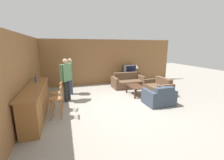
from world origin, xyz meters
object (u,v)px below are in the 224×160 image
Objects in this scene: person_by_counter at (66,78)px; coffee_table at (136,87)px; tv_unit at (129,78)px; bar_chair_near at (56,101)px; bar_chair_mid at (57,95)px; bottle at (36,79)px; armchair_near at (159,98)px; couch_far at (128,82)px; tv at (129,69)px; table_lamp at (137,67)px; person_by_window at (71,74)px; loveseat_right at (158,88)px.

coffee_table is at bearing -2.66° from person_by_counter.
person_by_counter reaches higher than tv_unit.
bar_chair_near is 0.60m from bar_chair_mid.
coffee_table is 3.99× the size of bottle.
bottle is (-4.39, 0.95, 0.84)m from armchair_near.
couch_far is 1.16m from tv.
couch_far is 6.81× the size of bottle.
couch_far is at bearing 81.91° from coffee_table.
table_lamp is at bearing 76.96° from armchair_near.
bar_chair_near is 5.80m from table_lamp.
tv_unit is 0.74× the size of person_by_window.
loveseat_right is at bearing -6.02° from coffee_table.
bar_chair_near reaches higher than loveseat_right.
loveseat_right is 4.18m from person_by_window.
person_by_window is at bearing 143.13° from armchair_near.
coffee_table is (-0.34, 1.33, 0.09)m from armchair_near.
bar_chair_mid is 0.73× the size of loveseat_right.
bar_chair_mid is 5.04m from tv_unit.
couch_far is at bearing 30.42° from bar_chair_mid.
tv_unit is (4.06, 3.57, -0.25)m from bar_chair_near.
bar_chair_near is at bearing -142.97° from couch_far.
bar_chair_mid is 3.47m from coffee_table.
bar_chair_near reaches higher than couch_far.
couch_far is 4.67m from bottle.
tv_unit is (0.68, 2.25, -0.05)m from coffee_table.
table_lamp is at bearing 33.19° from bar_chair_mid.
couch_far is at bearing 6.34° from person_by_window.
coffee_table is at bearing 12.14° from bar_chair_mid.
loveseat_right is 5.55× the size of bottle.
bar_chair_mid is 1.90m from person_by_window.
person_by_window is (-3.50, -1.21, 0.09)m from tv.
tv reaches higher than coffee_table.
person_by_counter is (-3.37, 1.47, 0.70)m from armchair_near.
coffee_table is (-0.20, -1.37, 0.09)m from couch_far.
bottle is at bearing -130.88° from person_by_window.
coffee_table is 2.35m from tv_unit.
table_lamp reaches higher than tv_unit.
person_by_window is at bearing 49.12° from bottle.
tv_unit is at bearing 29.59° from person_by_counter.
bottle is (-5.19, -0.26, 0.85)m from loveseat_right.
armchair_near reaches higher than loveseat_right.
coffee_table is 4.14m from bottle.
armchair_near is at bearing -75.78° from coffee_table.
couch_far is 1.76m from loveseat_right.
loveseat_right is 2.48m from tv.
armchair_near is 4.18× the size of bottle.
bar_chair_near is 0.60× the size of person_by_window.
bar_chair_near is 2.46m from person_by_window.
tv is at bearing 29.06° from bottle.
person_by_window reaches higher than tv.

